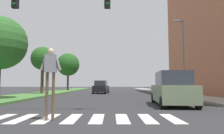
{
  "coord_description": "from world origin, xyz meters",
  "views": [
    {
      "loc": [
        0.98,
        -0.55,
        1.23
      ],
      "look_at": [
        0.97,
        14.4,
        2.48
      ],
      "focal_mm": 33.35,
      "sensor_mm": 36.0,
      "label": 1
    }
  ],
  "objects_px": {
    "street_lamp_right": "(183,50)",
    "suv_crossing": "(173,89)",
    "traffic_light_gantry": "(13,16)",
    "sedan_midblock": "(101,88)",
    "tree_distant": "(68,65)",
    "tree_mid": "(0,43)",
    "tree_far": "(43,59)",
    "pedestrian_performer": "(51,72)"
  },
  "relations": [
    {
      "from": "tree_distant",
      "to": "street_lamp_right",
      "type": "xyz_separation_m",
      "value": [
        15.31,
        -19.23,
        -0.38
      ]
    },
    {
      "from": "sedan_midblock",
      "to": "street_lamp_right",
      "type": "bearing_deg",
      "value": -43.46
    },
    {
      "from": "tree_mid",
      "to": "pedestrian_performer",
      "type": "xyz_separation_m",
      "value": [
        6.7,
        -8.91,
        -2.81
      ]
    },
    {
      "from": "tree_far",
      "to": "suv_crossing",
      "type": "distance_m",
      "value": 17.73
    },
    {
      "from": "tree_mid",
      "to": "suv_crossing",
      "type": "bearing_deg",
      "value": -17.55
    },
    {
      "from": "tree_mid",
      "to": "street_lamp_right",
      "type": "distance_m",
      "value": 16.3
    },
    {
      "from": "tree_distant",
      "to": "suv_crossing",
      "type": "xyz_separation_m",
      "value": [
        11.91,
        -27.27,
        -4.04
      ]
    },
    {
      "from": "tree_mid",
      "to": "pedestrian_performer",
      "type": "height_order",
      "value": "tree_mid"
    },
    {
      "from": "tree_distant",
      "to": "tree_mid",
      "type": "bearing_deg",
      "value": -91.12
    },
    {
      "from": "tree_mid",
      "to": "tree_far",
      "type": "bearing_deg",
      "value": 86.94
    },
    {
      "from": "traffic_light_gantry",
      "to": "street_lamp_right",
      "type": "relative_size",
      "value": 1.03
    },
    {
      "from": "tree_mid",
      "to": "pedestrian_performer",
      "type": "distance_m",
      "value": 11.5
    },
    {
      "from": "street_lamp_right",
      "to": "traffic_light_gantry",
      "type": "bearing_deg",
      "value": -136.09
    },
    {
      "from": "tree_far",
      "to": "sedan_midblock",
      "type": "height_order",
      "value": "tree_far"
    },
    {
      "from": "street_lamp_right",
      "to": "tree_far",
      "type": "bearing_deg",
      "value": 163.04
    },
    {
      "from": "pedestrian_performer",
      "to": "suv_crossing",
      "type": "bearing_deg",
      "value": 41.45
    },
    {
      "from": "traffic_light_gantry",
      "to": "sedan_midblock",
      "type": "bearing_deg",
      "value": 80.93
    },
    {
      "from": "tree_distant",
      "to": "traffic_light_gantry",
      "type": "relative_size",
      "value": 0.9
    },
    {
      "from": "pedestrian_performer",
      "to": "sedan_midblock",
      "type": "relative_size",
      "value": 0.59
    },
    {
      "from": "tree_mid",
      "to": "pedestrian_performer",
      "type": "relative_size",
      "value": 2.59
    },
    {
      "from": "tree_far",
      "to": "traffic_light_gantry",
      "type": "height_order",
      "value": "traffic_light_gantry"
    },
    {
      "from": "suv_crossing",
      "to": "tree_mid",
      "type": "bearing_deg",
      "value": 162.45
    },
    {
      "from": "traffic_light_gantry",
      "to": "pedestrian_performer",
      "type": "bearing_deg",
      "value": -40.33
    },
    {
      "from": "tree_distant",
      "to": "street_lamp_right",
      "type": "bearing_deg",
      "value": -51.47
    },
    {
      "from": "tree_far",
      "to": "suv_crossing",
      "type": "xyz_separation_m",
      "value": [
        11.89,
        -12.71,
        -3.37
      ]
    },
    {
      "from": "street_lamp_right",
      "to": "suv_crossing",
      "type": "xyz_separation_m",
      "value": [
        -3.4,
        -8.04,
        -3.66
      ]
    },
    {
      "from": "tree_distant",
      "to": "suv_crossing",
      "type": "relative_size",
      "value": 1.48
    },
    {
      "from": "street_lamp_right",
      "to": "pedestrian_performer",
      "type": "relative_size",
      "value": 3.01
    },
    {
      "from": "street_lamp_right",
      "to": "suv_crossing",
      "type": "relative_size",
      "value": 1.59
    },
    {
      "from": "tree_distant",
      "to": "street_lamp_right",
      "type": "relative_size",
      "value": 0.93
    },
    {
      "from": "suv_crossing",
      "to": "pedestrian_performer",
      "type": "bearing_deg",
      "value": -138.55
    },
    {
      "from": "tree_distant",
      "to": "traffic_light_gantry",
      "type": "xyz_separation_m",
      "value": [
        3.86,
        -30.25,
        -0.66
      ]
    },
    {
      "from": "traffic_light_gantry",
      "to": "sedan_midblock",
      "type": "xyz_separation_m",
      "value": [
        3.03,
        18.99,
        -3.52
      ]
    },
    {
      "from": "tree_mid",
      "to": "sedan_midblock",
      "type": "distance_m",
      "value": 14.64
    },
    {
      "from": "tree_mid",
      "to": "tree_far",
      "type": "xyz_separation_m",
      "value": [
        0.47,
        8.8,
        -0.18
      ]
    },
    {
      "from": "traffic_light_gantry",
      "to": "sedan_midblock",
      "type": "distance_m",
      "value": 19.55
    },
    {
      "from": "traffic_light_gantry",
      "to": "pedestrian_performer",
      "type": "distance_m",
      "value": 4.1
    },
    {
      "from": "suv_crossing",
      "to": "sedan_midblock",
      "type": "bearing_deg",
      "value": 107.37
    },
    {
      "from": "tree_mid",
      "to": "street_lamp_right",
      "type": "bearing_deg",
      "value": 14.69
    },
    {
      "from": "tree_distant",
      "to": "suv_crossing",
      "type": "bearing_deg",
      "value": -66.41
    },
    {
      "from": "street_lamp_right",
      "to": "suv_crossing",
      "type": "height_order",
      "value": "street_lamp_right"
    },
    {
      "from": "tree_mid",
      "to": "tree_distant",
      "type": "bearing_deg",
      "value": 88.88
    }
  ]
}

